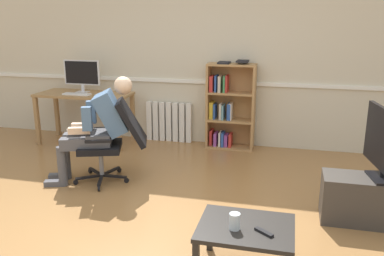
% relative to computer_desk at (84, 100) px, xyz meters
% --- Properties ---
extents(ground_plane, '(18.00, 18.00, 0.00)m').
position_rel_computer_desk_xyz_m(ground_plane, '(1.81, -2.15, -0.65)').
color(ground_plane, olive).
extents(back_wall, '(12.00, 0.13, 2.70)m').
position_rel_computer_desk_xyz_m(back_wall, '(1.81, 0.50, 0.70)').
color(back_wall, beige).
rests_on(back_wall, ground_plane).
extents(computer_desk, '(1.37, 0.60, 0.76)m').
position_rel_computer_desk_xyz_m(computer_desk, '(0.00, 0.00, 0.00)').
color(computer_desk, '#9E7547').
rests_on(computer_desk, ground_plane).
extents(imac_monitor, '(0.56, 0.14, 0.48)m').
position_rel_computer_desk_xyz_m(imac_monitor, '(-0.06, 0.08, 0.38)').
color(imac_monitor, silver).
rests_on(imac_monitor, computer_desk).
extents(keyboard, '(0.41, 0.12, 0.02)m').
position_rel_computer_desk_xyz_m(keyboard, '(-0.04, -0.14, 0.12)').
color(keyboard, white).
rests_on(keyboard, computer_desk).
extents(computer_mouse, '(0.06, 0.10, 0.03)m').
position_rel_computer_desk_xyz_m(computer_mouse, '(0.31, -0.12, 0.12)').
color(computer_mouse, white).
rests_on(computer_mouse, computer_desk).
extents(bookshelf, '(0.68, 0.29, 1.26)m').
position_rel_computer_desk_xyz_m(bookshelf, '(2.09, 0.29, -0.06)').
color(bookshelf, '#AD7F4C').
rests_on(bookshelf, ground_plane).
extents(radiator, '(0.70, 0.08, 0.60)m').
position_rel_computer_desk_xyz_m(radiator, '(1.18, 0.39, -0.35)').
color(radiator, white).
rests_on(radiator, ground_plane).
extents(office_chair, '(0.86, 0.69, 0.95)m').
position_rel_computer_desk_xyz_m(office_chair, '(1.04, -1.26, -0.13)').
color(office_chair, black).
rests_on(office_chair, ground_plane).
extents(person_seated, '(1.01, 0.61, 1.21)m').
position_rel_computer_desk_xyz_m(person_seated, '(0.86, -1.32, -0.00)').
color(person_seated, '#4C4C51').
rests_on(person_seated, ground_plane).
extents(tv_stand, '(1.00, 0.36, 0.44)m').
position_rel_computer_desk_xyz_m(tv_stand, '(3.79, -1.63, -0.43)').
color(tv_stand, '#3D3833').
rests_on(tv_stand, ground_plane).
extents(coffee_table, '(0.68, 0.55, 0.39)m').
position_rel_computer_desk_xyz_m(coffee_table, '(2.70, -2.68, -0.32)').
color(coffee_table, black).
rests_on(coffee_table, ground_plane).
extents(drinking_glass, '(0.08, 0.08, 0.12)m').
position_rel_computer_desk_xyz_m(drinking_glass, '(2.63, -2.75, -0.20)').
color(drinking_glass, silver).
rests_on(drinking_glass, coffee_table).
extents(spare_remote, '(0.14, 0.12, 0.02)m').
position_rel_computer_desk_xyz_m(spare_remote, '(2.83, -2.76, -0.25)').
color(spare_remote, black).
rests_on(spare_remote, coffee_table).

